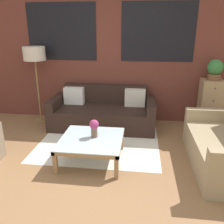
# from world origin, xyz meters

# --- Properties ---
(ground_plane) EXTENTS (16.00, 16.00, 0.00)m
(ground_plane) POSITION_xyz_m (0.00, 0.00, 0.00)
(ground_plane) COLOR #8E6642
(wall_back_brick) EXTENTS (8.40, 0.09, 2.80)m
(wall_back_brick) POSITION_xyz_m (0.00, 2.44, 1.41)
(wall_back_brick) COLOR brown
(wall_back_brick) RESTS_ON ground_plane
(rug) EXTENTS (2.03, 1.64, 0.00)m
(rug) POSITION_xyz_m (-0.01, 1.20, 0.00)
(rug) COLOR silver
(rug) RESTS_ON ground_plane
(couch_dark) EXTENTS (2.02, 0.88, 0.78)m
(couch_dark) POSITION_xyz_m (-0.06, 1.95, 0.28)
(couch_dark) COLOR black
(couch_dark) RESTS_ON ground_plane
(coffee_table) EXTENTS (0.89, 0.89, 0.36)m
(coffee_table) POSITION_xyz_m (-0.01, 0.61, 0.31)
(coffee_table) COLOR silver
(coffee_table) RESTS_ON ground_plane
(floor_lamp) EXTENTS (0.43, 0.43, 1.54)m
(floor_lamp) POSITION_xyz_m (-1.42, 2.07, 1.35)
(floor_lamp) COLOR olive
(floor_lamp) RESTS_ON ground_plane
(drawer_cabinet) EXTENTS (0.41, 0.39, 0.95)m
(drawer_cabinet) POSITION_xyz_m (2.02, 2.17, 0.48)
(drawer_cabinet) COLOR tan
(drawer_cabinet) RESTS_ON ground_plane
(potted_plant) EXTENTS (0.29, 0.29, 0.38)m
(potted_plant) POSITION_xyz_m (2.02, 2.17, 1.15)
(potted_plant) COLOR brown
(potted_plant) RESTS_ON drawer_cabinet
(flower_vase) EXTENTS (0.14, 0.14, 0.27)m
(flower_vase) POSITION_xyz_m (0.02, 0.66, 0.52)
(flower_vase) COLOR brown
(flower_vase) RESTS_ON coffee_table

